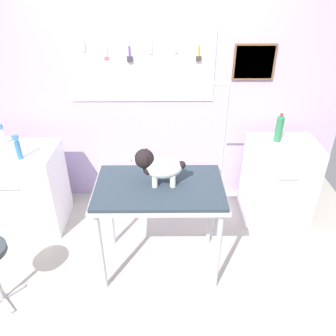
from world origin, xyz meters
TOP-DOWN VIEW (x-y plane):
  - ground at (0.00, 0.00)m, footprint 4.40×4.00m
  - rear_wall_panel at (0.00, 1.28)m, footprint 4.00×0.11m
  - grooming_table at (0.05, 0.12)m, footprint 1.07×0.66m
  - grooming_arm at (0.59, 0.47)m, footprint 0.30×0.11m
  - dog at (0.04, 0.15)m, footprint 0.43×0.20m
  - counter_left at (-1.37, 0.72)m, footprint 0.80×0.58m
  - cabinet_right at (1.29, 0.84)m, footprint 0.68×0.54m
  - pump_bottle_white at (-1.51, 0.87)m, footprint 0.06×0.06m
  - detangler_spray at (-1.23, 0.57)m, footprint 0.05×0.05m
  - soda_bottle at (1.22, 0.90)m, footprint 0.07×0.07m

SIDE VIEW (x-z plane):
  - ground at x=0.00m, z-range -0.04..0.00m
  - counter_left at x=-1.37m, z-range 0.00..0.87m
  - cabinet_right at x=1.29m, z-range 0.00..0.88m
  - grooming_arm at x=0.59m, z-range -0.05..1.55m
  - grooming_table at x=0.05m, z-range 0.35..1.22m
  - pump_bottle_white at x=-1.51m, z-range 0.86..1.06m
  - detangler_spray at x=-1.23m, z-range 0.86..1.09m
  - soda_bottle at x=1.22m, z-range 0.87..1.16m
  - dog at x=0.04m, z-range 0.88..1.19m
  - rear_wall_panel at x=0.00m, z-range 0.01..2.31m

